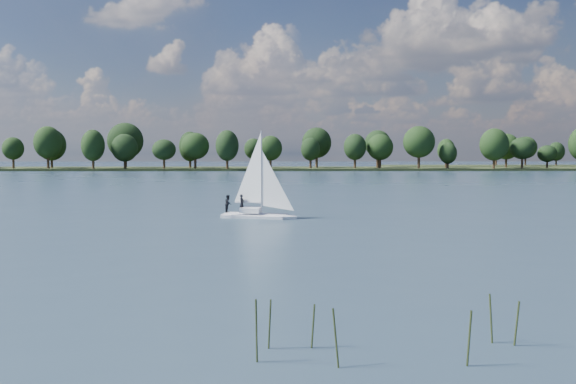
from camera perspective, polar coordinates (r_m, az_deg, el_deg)
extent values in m
plane|color=#233342|center=(126.99, -2.22, 0.74)|extent=(700.00, 700.00, 0.00)
cube|color=black|center=(238.90, -1.51, 2.01)|extent=(660.00, 40.00, 1.50)
cube|color=white|center=(59.57, -2.89, -2.33)|extent=(6.71, 3.50, 0.76)
cube|color=white|center=(59.50, -2.89, -1.60)|extent=(2.14, 1.62, 0.47)
cylinder|color=silver|center=(59.30, -2.90, 1.83)|extent=(0.11, 0.11, 7.60)
imported|color=black|center=(59.82, -4.13, -1.00)|extent=(0.61, 0.71, 1.64)
imported|color=black|center=(59.37, -5.33, -1.04)|extent=(0.76, 0.90, 1.64)
cylinder|color=#283316|center=(18.92, 2.09, -12.56)|extent=(3.20, 3.20, 1.66)
cylinder|color=#283316|center=(20.59, 17.76, -11.56)|extent=(3.20, 3.20, 1.54)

